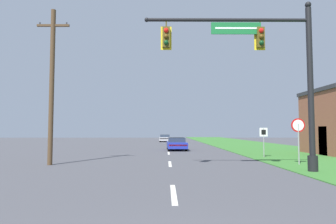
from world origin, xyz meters
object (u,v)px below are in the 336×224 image
(route_sign_post, at_px, (264,136))
(utility_pole_near, at_px, (52,83))
(stop_sign, at_px, (298,131))
(far_car, at_px, (165,138))
(car_ahead, at_px, (177,144))
(signal_mast, at_px, (271,69))

(route_sign_post, bearing_deg, utility_pole_near, -162.14)
(stop_sign, bearing_deg, far_car, 101.78)
(route_sign_post, relative_size, utility_pole_near, 0.23)
(stop_sign, xyz_separation_m, utility_pole_near, (-13.57, 0.18, 2.62))
(stop_sign, bearing_deg, car_ahead, 115.77)
(utility_pole_near, bearing_deg, route_sign_post, 17.86)
(far_car, height_order, utility_pole_near, utility_pole_near)
(far_car, bearing_deg, car_ahead, -86.91)
(car_ahead, relative_size, utility_pole_near, 0.50)
(stop_sign, distance_m, route_sign_post, 4.44)
(far_car, bearing_deg, utility_pole_near, -99.86)
(far_car, relative_size, stop_sign, 1.83)
(stop_sign, xyz_separation_m, route_sign_post, (-0.47, 4.40, -0.34))
(far_car, distance_m, route_sign_post, 31.95)
(car_ahead, relative_size, far_car, 0.94)
(far_car, xyz_separation_m, utility_pole_near, (-6.15, -35.39, 3.88))
(route_sign_post, distance_m, utility_pole_near, 14.08)
(far_car, bearing_deg, signal_mast, -82.57)
(car_ahead, relative_size, stop_sign, 1.72)
(stop_sign, height_order, route_sign_post, stop_sign)
(signal_mast, relative_size, utility_pole_near, 0.91)
(car_ahead, distance_m, far_car, 22.77)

